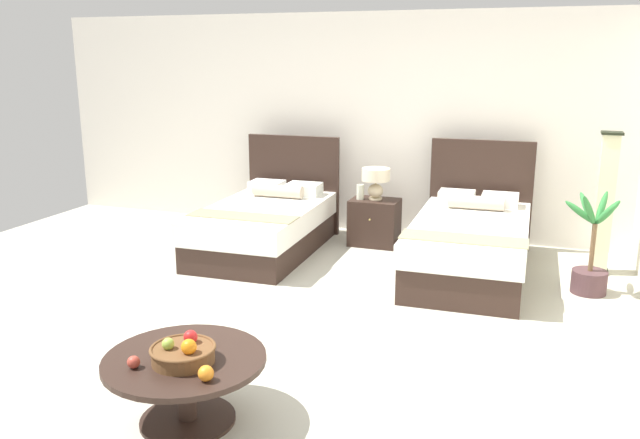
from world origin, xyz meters
TOP-DOWN VIEW (x-y plane):
  - ground_plane at (0.00, 0.00)m, footprint 9.27×9.77m
  - wall_back at (0.00, 3.08)m, footprint 9.27×0.12m
  - bed_near_window at (-1.15, 1.78)m, footprint 1.21×2.06m
  - bed_near_corner at (1.14, 1.78)m, footprint 1.20×2.22m
  - nightstand at (-0.05, 2.44)m, footprint 0.56×0.43m
  - table_lamp at (-0.05, 2.46)m, footprint 0.33×0.33m
  - vase at (-0.21, 2.40)m, footprint 0.09×0.09m
  - coffee_table at (-0.11, -1.67)m, footprint 0.98×0.98m
  - fruit_bowl at (-0.08, -1.73)m, footprint 0.39×0.39m
  - loose_apple at (-0.31, -1.89)m, footprint 0.07×0.07m
  - loose_orange at (0.16, -1.89)m, footprint 0.09×0.09m
  - floor_lamp_corner at (2.39, 2.24)m, footprint 0.20×0.20m
  - potted_palm at (2.28, 1.56)m, footprint 0.50×0.53m

SIDE VIEW (x-z plane):
  - ground_plane at x=0.00m, z-range -0.02..0.00m
  - nightstand at x=-0.05m, z-range 0.00..0.54m
  - potted_palm at x=2.28m, z-range -0.21..0.78m
  - bed_near_window at x=-1.15m, z-range -0.30..0.91m
  - bed_near_corner at x=1.14m, z-range -0.31..0.94m
  - coffee_table at x=-0.11m, z-range 0.10..0.53m
  - loose_apple at x=-0.31m, z-range 0.43..0.50m
  - loose_orange at x=0.16m, z-range 0.43..0.52m
  - fruit_bowl at x=-0.08m, z-range 0.40..0.58m
  - vase at x=-0.21m, z-range 0.54..0.72m
  - floor_lamp_corner at x=2.39m, z-range 0.00..1.45m
  - table_lamp at x=-0.05m, z-range 0.60..0.97m
  - wall_back at x=0.00m, z-range 0.00..2.68m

